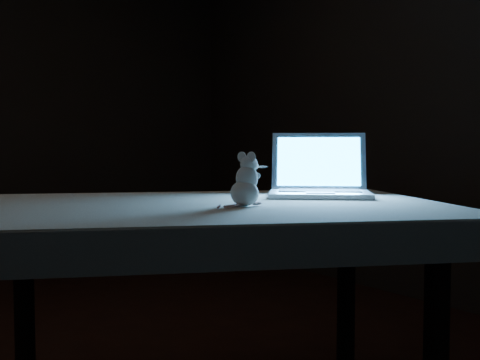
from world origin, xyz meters
TOP-DOWN VIEW (x-y plane):
  - right_wall at (2.25, 0.00)m, footprint 0.04×5.00m
  - table at (0.30, -0.55)m, footprint 1.61×1.37m
  - tablecloth at (0.38, -0.61)m, footprint 1.76×1.68m
  - laptop at (0.76, -0.57)m, footprint 0.46×0.46m
  - plush_mouse at (0.35, -0.69)m, footprint 0.16×0.16m

SIDE VIEW (x-z plane):
  - table at x=0.30m, z-range 0.00..0.73m
  - tablecloth at x=0.38m, z-range 0.64..0.74m
  - plush_mouse at x=0.35m, z-range 0.74..0.90m
  - laptop at x=0.76m, z-range 0.74..0.98m
  - right_wall at x=2.25m, z-range 0.00..2.60m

